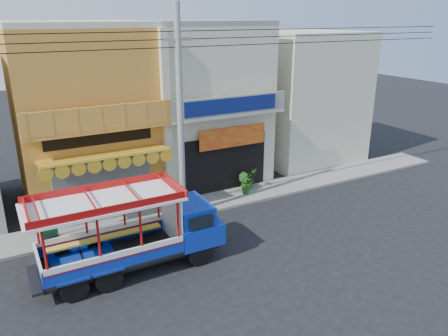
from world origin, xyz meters
name	(u,v)px	position (x,y,z in m)	size (l,w,h in m)	color
ground	(241,243)	(0.00, 0.00, 0.00)	(90.00, 90.00, 0.00)	black
sidewalk	(197,205)	(0.00, 4.00, 0.06)	(30.00, 2.00, 0.12)	slate
shophouse_left	(83,113)	(-4.00, 7.96, 4.11)	(6.00, 7.50, 8.24)	orange
shophouse_right	(198,102)	(2.00, 7.96, 4.11)	(6.00, 6.75, 8.24)	beige
party_pilaster	(167,122)	(-1.00, 4.85, 4.00)	(0.35, 0.30, 8.00)	beige
filler_building_right	(302,96)	(9.00, 8.00, 3.80)	(6.00, 6.00, 7.60)	beige
utility_pole	(183,104)	(-0.85, 3.30, 5.03)	(28.00, 0.26, 9.00)	gray
songthaew_truck	(144,229)	(-3.81, 0.22, 1.47)	(6.53, 2.24, 3.04)	black
green_sign	(48,228)	(-6.56, 3.83, 0.55)	(0.68, 0.39, 1.03)	black
potted_plant_a	(247,178)	(3.07, 4.54, 0.68)	(1.01, 0.88, 1.13)	#225618
potted_plant_b	(245,184)	(2.59, 4.02, 0.65)	(0.58, 0.47, 1.05)	#225618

